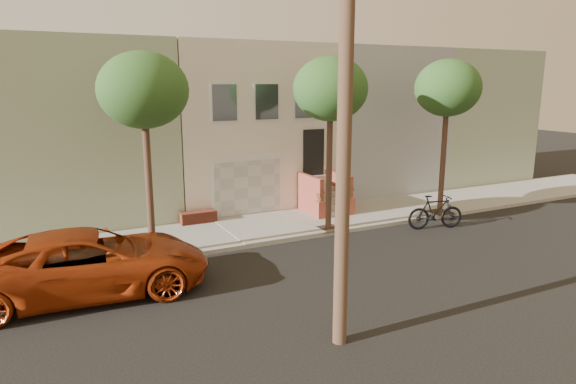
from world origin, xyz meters
name	(u,v)px	position (x,y,z in m)	size (l,w,h in m)	color
ground	(367,271)	(0.00, 0.00, 0.00)	(90.00, 90.00, 0.00)	black
sidewalk	(287,224)	(0.00, 5.35, 0.07)	(40.00, 3.70, 0.15)	#99978B
house_row	(232,122)	(0.00, 11.19, 3.64)	(33.10, 11.70, 7.00)	silver
tree_left	(143,92)	(-5.50, 3.90, 5.26)	(2.70, 2.57, 6.30)	#2D2116
tree_mid	(331,90)	(1.00, 3.90, 5.26)	(2.70, 2.57, 6.30)	#2D2116
tree_right	(448,89)	(6.50, 3.90, 5.26)	(2.70, 2.57, 6.30)	#2D2116
pickup_truck	(90,263)	(-7.53, 1.96, 0.86)	(2.87, 6.22, 1.73)	maroon
motorcycle	(435,212)	(4.94, 2.49, 0.66)	(0.62, 2.21, 1.33)	black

